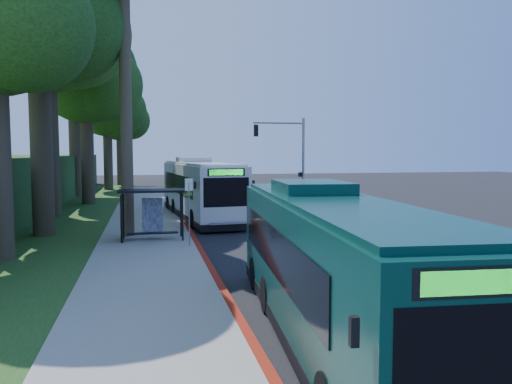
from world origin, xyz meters
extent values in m
plane|color=black|center=(0.00, 0.00, 0.00)|extent=(140.00, 140.00, 0.00)
cube|color=gray|center=(-7.30, 0.00, 0.06)|extent=(4.50, 70.00, 0.12)
cube|color=maroon|center=(-5.00, -4.00, 0.07)|extent=(0.25, 30.00, 0.13)
cube|color=#234719|center=(-13.00, 5.00, 0.03)|extent=(8.00, 70.00, 0.06)
cube|color=black|center=(-7.00, -3.00, 2.50)|extent=(3.20, 1.50, 0.10)
cube|color=black|center=(-8.45, -3.00, 1.20)|extent=(0.06, 1.30, 2.20)
cube|color=navy|center=(-7.00, -2.30, 1.25)|extent=(1.00, 0.12, 1.70)
cube|color=black|center=(-7.00, -3.10, 0.45)|extent=(2.40, 0.40, 0.06)
cube|color=black|center=(-8.40, -2.40, 1.20)|extent=(0.08, 0.08, 2.40)
cube|color=black|center=(-5.60, -2.40, 1.20)|extent=(0.08, 0.08, 2.40)
cube|color=black|center=(-8.40, -3.60, 1.20)|extent=(0.08, 0.08, 2.40)
cube|color=black|center=(-5.60, -3.60, 1.20)|extent=(0.08, 0.08, 2.40)
cylinder|color=gray|center=(-5.40, -5.00, 1.50)|extent=(0.06, 0.06, 3.00)
cube|color=white|center=(-5.40, -5.00, 2.90)|extent=(0.35, 0.04, 0.55)
cylinder|color=gray|center=(4.80, 10.00, 3.50)|extent=(0.20, 0.20, 7.00)
cylinder|color=gray|center=(2.80, 10.00, 6.60)|extent=(4.00, 0.14, 0.14)
cube|color=black|center=(1.00, 10.00, 6.00)|extent=(0.30, 0.30, 0.90)
cube|color=black|center=(4.55, 10.00, 2.60)|extent=(0.25, 0.25, 0.35)
cylinder|color=#4C3F2D|center=(-8.20, -1.50, 6.50)|extent=(0.60, 0.60, 13.00)
cylinder|color=#382B1E|center=(-12.50, 0.00, 5.25)|extent=(1.10, 1.10, 10.50)
sphere|color=#19390F|center=(-12.50, 0.00, 11.70)|extent=(8.00, 8.00, 8.00)
sphere|color=#19390F|center=(-10.90, -1.20, 10.50)|extent=(5.60, 5.60, 5.60)
sphere|color=#19390F|center=(-13.90, 1.40, 10.80)|extent=(5.20, 5.20, 5.20)
cylinder|color=#382B1E|center=(-13.50, 8.00, 5.95)|extent=(1.18, 1.18, 11.90)
sphere|color=#19390F|center=(-13.50, 8.00, 13.26)|extent=(10.00, 10.00, 10.00)
sphere|color=#19390F|center=(-11.50, 6.50, 11.90)|extent=(7.00, 7.00, 7.00)
sphere|color=#19390F|center=(-15.25, 9.75, 12.24)|extent=(6.50, 6.50, 6.50)
cylinder|color=#382B1E|center=(-12.00, 16.00, 4.90)|extent=(1.06, 1.06, 9.80)
sphere|color=#19390F|center=(-12.00, 16.00, 10.92)|extent=(8.40, 8.40, 8.40)
sphere|color=#19390F|center=(-10.32, 14.74, 9.80)|extent=(5.88, 5.88, 5.88)
sphere|color=#19390F|center=(-13.47, 17.47, 10.08)|extent=(5.46, 5.46, 5.46)
cylinder|color=#382B1E|center=(-14.00, 24.00, 5.60)|extent=(1.14, 1.14, 11.20)
sphere|color=#19390F|center=(-14.00, 24.00, 12.48)|extent=(9.60, 9.60, 9.60)
sphere|color=#19390F|center=(-12.08, 22.56, 11.20)|extent=(6.72, 6.72, 6.72)
sphere|color=#19390F|center=(-15.68, 25.68, 11.52)|extent=(6.24, 6.24, 6.24)
cylinder|color=#382B1E|center=(-11.50, 32.00, 4.55)|extent=(1.02, 1.02, 9.10)
sphere|color=#19390F|center=(-11.50, 32.00, 10.14)|extent=(8.00, 8.00, 8.00)
sphere|color=#19390F|center=(-9.90, 30.80, 9.10)|extent=(5.60, 5.60, 5.60)
sphere|color=#19390F|center=(-12.90, 33.40, 9.36)|extent=(5.20, 5.20, 5.20)
cylinder|color=#382B1E|center=(-10.50, 40.00, 4.20)|extent=(0.98, 0.98, 8.40)
sphere|color=#19390F|center=(-10.50, 40.00, 9.36)|extent=(7.00, 7.00, 7.00)
sphere|color=#19390F|center=(-9.10, 38.95, 8.40)|extent=(4.90, 4.90, 4.90)
sphere|color=#19390F|center=(-11.72, 41.23, 8.64)|extent=(4.55, 4.55, 4.55)
sphere|color=#19390F|center=(-11.56, -7.08, 9.10)|extent=(5.04, 5.04, 5.04)
cube|color=silver|center=(-3.80, 5.30, 1.98)|extent=(4.20, 13.59, 3.18)
cube|color=black|center=(-3.80, 5.30, 0.33)|extent=(4.24, 13.66, 0.39)
cube|color=black|center=(-3.86, 5.85, 2.28)|extent=(3.97, 10.67, 1.23)
cube|color=black|center=(-3.12, -1.30, 2.23)|extent=(2.50, 0.39, 1.56)
cube|color=black|center=(-4.48, 11.89, 2.34)|extent=(2.27, 0.37, 1.11)
cube|color=#19E533|center=(-3.12, -1.31, 3.29)|extent=(1.85, 0.30, 0.31)
cube|color=silver|center=(-3.80, 5.30, 3.62)|extent=(3.91, 12.90, 0.13)
cube|color=silver|center=(-4.03, 7.52, 3.81)|extent=(2.26, 2.98, 0.39)
cylinder|color=black|center=(-4.64, 0.91, 0.56)|extent=(0.45, 1.14, 1.11)
cylinder|color=black|center=(-2.08, 1.18, 0.56)|extent=(0.45, 1.14, 1.11)
cylinder|color=black|center=(-5.60, 10.22, 0.56)|extent=(0.45, 1.14, 1.11)
cylinder|color=black|center=(-3.04, 10.48, 0.56)|extent=(0.45, 1.14, 1.11)
cube|color=#09322C|center=(-3.11, -16.82, 1.77)|extent=(3.48, 12.12, 2.84)
cube|color=black|center=(-3.11, -16.82, 0.30)|extent=(3.51, 12.18, 0.35)
cube|color=black|center=(-3.07, -16.32, 2.04)|extent=(3.33, 9.50, 1.10)
cube|color=black|center=(-3.58, -22.73, 1.99)|extent=(2.24, 0.30, 1.39)
cube|color=black|center=(-2.64, -10.91, 2.09)|extent=(2.04, 0.28, 1.00)
cube|color=#19E533|center=(-3.58, -22.74, 2.94)|extent=(1.65, 0.23, 0.28)
cube|color=#09322C|center=(-3.11, -16.82, 3.24)|extent=(3.23, 11.51, 0.12)
cube|color=#09322C|center=(-2.95, -14.83, 3.41)|extent=(1.97, 2.62, 0.35)
cylinder|color=black|center=(-3.90, -12.20, 0.50)|extent=(0.38, 1.02, 1.00)
cylinder|color=black|center=(-1.60, -12.38, 0.50)|extent=(0.38, 1.02, 1.00)
imported|color=white|center=(0.52, 10.03, 0.73)|extent=(3.51, 5.67, 1.46)
camera|label=1|loc=(-7.26, -27.47, 4.36)|focal=35.00mm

